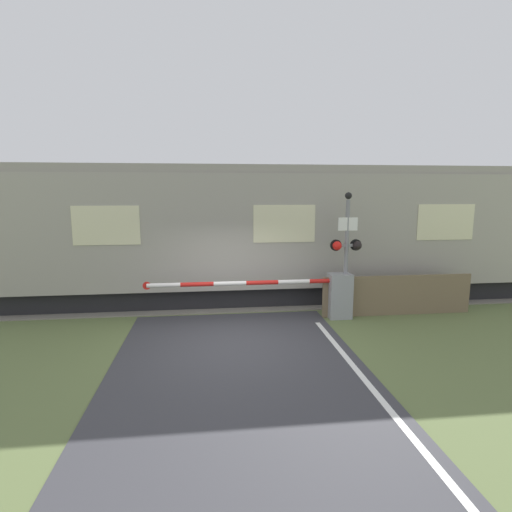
% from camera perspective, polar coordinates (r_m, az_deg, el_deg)
% --- Properties ---
extents(ground_plane, '(80.00, 80.00, 0.00)m').
position_cam_1_polar(ground_plane, '(9.21, -3.16, -12.12)').
color(ground_plane, '#5B6B3D').
extents(track_bed, '(36.00, 3.20, 0.13)m').
position_cam_1_polar(track_bed, '(12.74, -4.23, -5.91)').
color(track_bed, slate).
rests_on(track_bed, ground_plane).
extents(train, '(17.32, 2.83, 4.08)m').
position_cam_1_polar(train, '(12.52, 2.85, 3.44)').
color(train, black).
rests_on(train, ground_plane).
extents(crossing_barrier, '(5.39, 0.44, 1.20)m').
position_cam_1_polar(crossing_barrier, '(10.75, 9.81, -5.32)').
color(crossing_barrier, gray).
rests_on(crossing_barrier, ground_plane).
extents(signal_post, '(0.84, 0.26, 3.32)m').
position_cam_1_polar(signal_post, '(10.74, 12.83, 1.23)').
color(signal_post, gray).
rests_on(signal_post, ground_plane).
extents(roadside_fence, '(4.19, 0.06, 1.10)m').
position_cam_1_polar(roadside_fence, '(11.57, 19.55, -5.30)').
color(roadside_fence, '#726047').
rests_on(roadside_fence, ground_plane).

